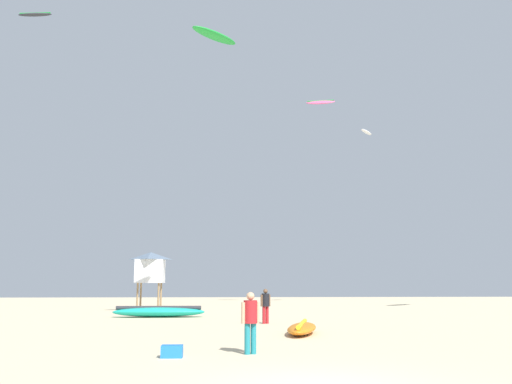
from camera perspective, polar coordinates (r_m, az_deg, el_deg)
person_foreground at (r=15.12m, az=-0.61°, el=-13.40°), size 0.52×0.38×1.69m
person_midground at (r=25.90m, az=1.03°, el=-11.91°), size 0.49×0.37×1.64m
kite_grounded_near at (r=31.06m, az=-10.46°, el=-12.60°), size 5.19×1.53×0.67m
kite_grounded_mid at (r=20.97m, az=4.97°, el=-14.43°), size 1.87×3.94×0.47m
lifeguard_tower at (r=40.22m, az=-11.34°, el=-7.95°), size 2.30×2.30×4.15m
cooler_box at (r=14.70m, az=-9.06°, el=-16.62°), size 0.56×0.36×0.32m
kite_aloft_1 at (r=58.23m, az=-22.75°, el=17.24°), size 3.39×1.33×0.61m
kite_aloft_2 at (r=29.60m, az=-4.50°, el=16.47°), size 2.76×2.58×0.32m
kite_aloft_3 at (r=49.48m, az=11.82°, el=6.35°), size 1.80×2.20×0.39m
kite_aloft_4 at (r=48.47m, az=6.98°, el=9.61°), size 2.69×1.26×0.66m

